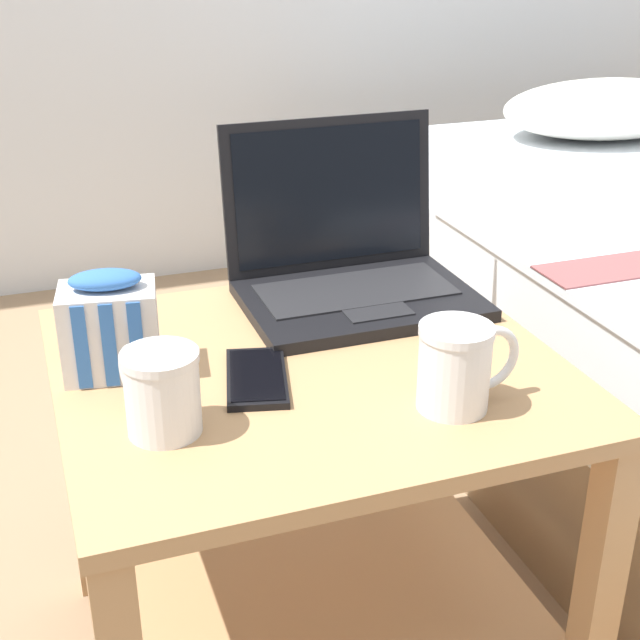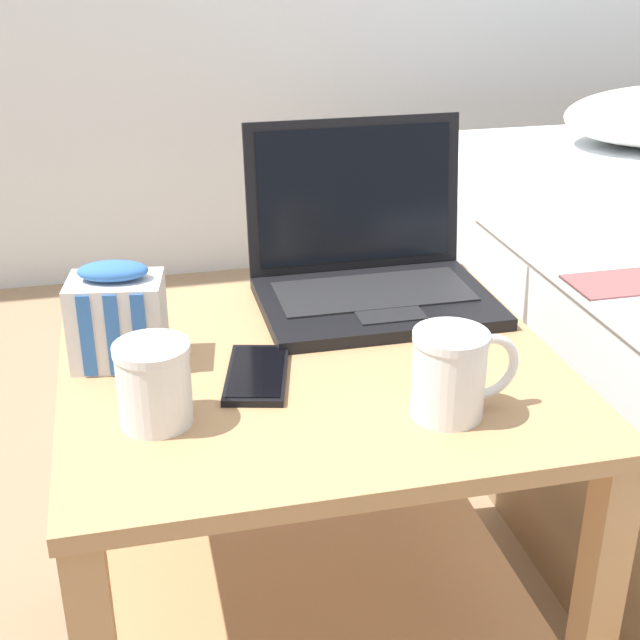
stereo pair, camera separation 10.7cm
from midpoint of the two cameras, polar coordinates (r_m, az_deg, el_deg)
name	(u,v)px [view 1 (the left image)]	position (r m, az deg, el deg)	size (l,w,h in m)	color
bedside_table	(309,477)	(1.23, -3.20, -10.06)	(0.63, 0.58, 0.50)	tan
laptop	(350,264)	(1.32, -0.41, 3.54)	(0.33, 0.27, 0.25)	black
mug_front_left	(457,362)	(1.02, 5.84, -2.80)	(0.13, 0.09, 0.10)	white
mug_front_right	(160,387)	(1.00, -13.24, -4.30)	(0.09, 0.12, 0.10)	white
snack_bag	(110,327)	(1.13, -15.95, -0.49)	(0.13, 0.10, 0.14)	silver
cell_phone	(257,377)	(1.10, -6.87, -3.74)	(0.11, 0.16, 0.01)	black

